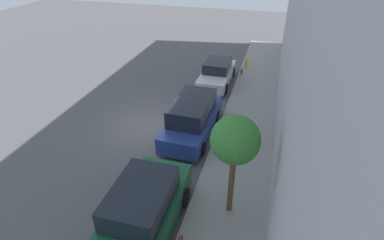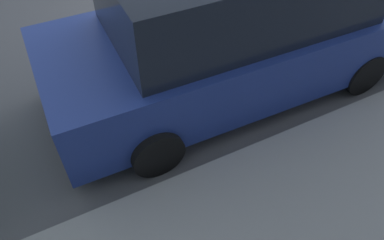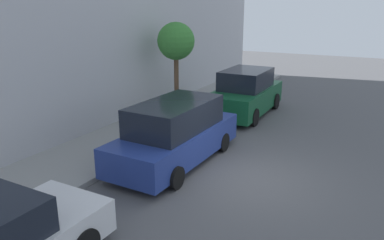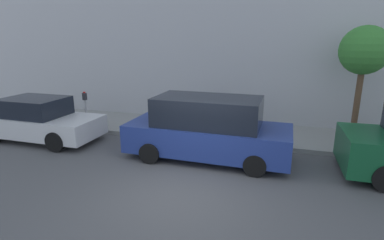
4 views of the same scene
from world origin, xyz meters
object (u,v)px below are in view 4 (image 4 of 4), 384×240
(parked_minivan_second, at_px, (208,129))
(fire_hydrant, at_px, (13,111))
(street_tree, at_px, (364,52))
(parking_meter_far, at_px, (85,105))
(parked_sedan_third, at_px, (38,120))

(parked_minivan_second, distance_m, fire_hydrant, 9.31)
(street_tree, distance_m, fire_hydrant, 14.00)
(parking_meter_far, bearing_deg, street_tree, -84.32)
(parking_meter_far, xyz_separation_m, street_tree, (1.00, -10.00, 2.16))
(street_tree, relative_size, fire_hydrant, 5.56)
(parked_sedan_third, relative_size, fire_hydrant, 6.54)
(parking_meter_far, height_order, street_tree, street_tree)
(parked_minivan_second, bearing_deg, street_tree, -59.80)
(street_tree, bearing_deg, fire_hydrant, 94.57)
(parked_minivan_second, distance_m, parking_meter_far, 5.71)
(parked_minivan_second, height_order, parking_meter_far, parked_minivan_second)
(street_tree, xyz_separation_m, fire_hydrant, (-1.10, 13.70, -2.67))
(parking_meter_far, bearing_deg, parked_minivan_second, -106.68)
(parked_sedan_third, distance_m, parking_meter_far, 1.89)
(fire_hydrant, bearing_deg, street_tree, -85.43)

